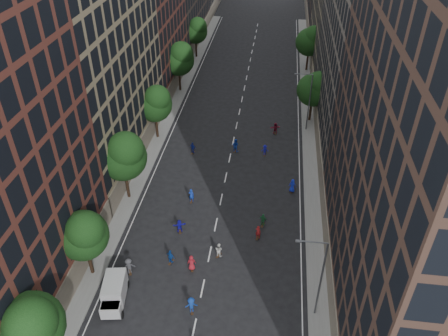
% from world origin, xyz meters
% --- Properties ---
extents(ground, '(240.00, 240.00, 0.00)m').
position_xyz_m(ground, '(0.00, 40.00, 0.00)').
color(ground, black).
rests_on(ground, ground).
extents(sidewalk_left, '(4.00, 105.00, 0.15)m').
position_xyz_m(sidewalk_left, '(-12.00, 47.50, 0.07)').
color(sidewalk_left, slate).
rests_on(sidewalk_left, ground).
extents(sidewalk_right, '(4.00, 105.00, 0.15)m').
position_xyz_m(sidewalk_right, '(12.00, 47.50, 0.07)').
color(sidewalk_right, slate).
rests_on(sidewalk_right, ground).
extents(bldg_left_b, '(14.00, 26.00, 34.00)m').
position_xyz_m(bldg_left_b, '(-19.00, 35.00, 17.00)').
color(bldg_left_b, '#817255').
rests_on(bldg_left_b, ground).
extents(bldg_left_c, '(14.00, 20.00, 28.00)m').
position_xyz_m(bldg_left_c, '(-19.00, 58.00, 14.00)').
color(bldg_left_c, '#5B2B23').
rests_on(bldg_left_c, ground).
extents(bldg_right_b, '(14.00, 28.00, 33.00)m').
position_xyz_m(bldg_right_b, '(19.00, 44.00, 16.50)').
color(bldg_right_b, '#5D554D').
rests_on(bldg_right_b, ground).
extents(tree_left_0, '(5.20, 5.20, 8.83)m').
position_xyz_m(tree_left_0, '(-11.01, 3.85, 5.96)').
color(tree_left_0, black).
rests_on(tree_left_0, ground).
extents(tree_left_1, '(4.80, 4.80, 8.21)m').
position_xyz_m(tree_left_1, '(-11.02, 13.86, 5.55)').
color(tree_left_1, black).
rests_on(tree_left_1, ground).
extents(tree_left_2, '(5.60, 5.60, 9.45)m').
position_xyz_m(tree_left_2, '(-10.99, 25.83, 6.36)').
color(tree_left_2, black).
rests_on(tree_left_2, ground).
extents(tree_left_3, '(5.00, 5.00, 8.58)m').
position_xyz_m(tree_left_3, '(-11.02, 39.85, 5.82)').
color(tree_left_3, black).
rests_on(tree_left_3, ground).
extents(tree_left_4, '(5.40, 5.40, 9.08)m').
position_xyz_m(tree_left_4, '(-11.00, 55.84, 6.10)').
color(tree_left_4, black).
rests_on(tree_left_4, ground).
extents(tree_left_5, '(4.80, 4.80, 8.33)m').
position_xyz_m(tree_left_5, '(-11.02, 71.86, 5.68)').
color(tree_left_5, black).
rests_on(tree_left_5, ground).
extents(tree_right_a, '(5.00, 5.00, 8.39)m').
position_xyz_m(tree_right_a, '(11.38, 47.85, 5.63)').
color(tree_right_a, black).
rests_on(tree_right_a, ground).
extents(tree_right_b, '(5.20, 5.20, 8.83)m').
position_xyz_m(tree_right_b, '(11.39, 67.85, 5.96)').
color(tree_right_b, black).
rests_on(tree_right_b, ground).
extents(streetlamp_near, '(2.64, 0.22, 9.06)m').
position_xyz_m(streetlamp_near, '(10.37, 12.00, 5.17)').
color(streetlamp_near, '#595B60').
rests_on(streetlamp_near, ground).
extents(streetlamp_far, '(2.64, 0.22, 9.06)m').
position_xyz_m(streetlamp_far, '(10.37, 45.00, 5.17)').
color(streetlamp_far, '#595B60').
rests_on(streetlamp_far, ground).
extents(cargo_van, '(2.63, 4.53, 2.28)m').
position_xyz_m(cargo_van, '(-7.82, 11.02, 1.20)').
color(cargo_van, silver).
rests_on(cargo_van, ground).
extents(skater_3, '(1.26, 0.93, 1.75)m').
position_xyz_m(skater_3, '(-0.54, 10.80, 0.87)').
color(skater_3, navy).
rests_on(skater_3, ground).
extents(skater_4, '(1.07, 0.77, 1.68)m').
position_xyz_m(skater_4, '(-3.74, 16.31, 0.84)').
color(skater_4, '#13439A').
rests_on(skater_4, ground).
extents(skater_6, '(0.98, 0.76, 1.76)m').
position_xyz_m(skater_6, '(-1.46, 15.74, 0.88)').
color(skater_6, '#AD1C29').
rests_on(skater_6, ground).
extents(skater_7, '(0.71, 0.58, 1.67)m').
position_xyz_m(skater_7, '(4.84, 21.03, 0.84)').
color(skater_7, '#AC1C1E').
rests_on(skater_7, ground).
extents(skater_8, '(0.98, 0.89, 1.65)m').
position_xyz_m(skater_8, '(0.97, 17.90, 0.82)').
color(skater_8, silver).
rests_on(skater_8, ground).
extents(skater_9, '(1.35, 1.06, 1.83)m').
position_xyz_m(skater_9, '(-7.50, 14.51, 0.92)').
color(skater_9, '#434348').
rests_on(skater_9, ground).
extents(skater_10, '(1.03, 0.68, 1.62)m').
position_xyz_m(skater_10, '(5.27, 23.05, 0.81)').
color(skater_10, '#1F6A37').
rests_on(skater_10, ground).
extents(skater_11, '(1.56, 0.94, 1.60)m').
position_xyz_m(skater_11, '(-3.80, 20.90, 0.80)').
color(skater_11, '#1C17BD').
rests_on(skater_11, ground).
extents(skater_12, '(0.98, 0.74, 1.81)m').
position_xyz_m(skater_12, '(8.50, 29.61, 0.90)').
color(skater_12, '#1726BB').
rests_on(skater_12, ground).
extents(skater_13, '(0.69, 0.48, 1.79)m').
position_xyz_m(skater_13, '(-3.49, 26.18, 0.90)').
color(skater_13, '#173BBD').
rests_on(skater_13, ground).
extents(skater_14, '(1.14, 1.03, 1.94)m').
position_xyz_m(skater_14, '(0.57, 37.75, 0.97)').
color(skater_14, '#173BBC').
rests_on(skater_14, ground).
extents(skater_15, '(1.05, 0.66, 1.55)m').
position_xyz_m(skater_15, '(4.71, 37.35, 0.78)').
color(skater_15, '#1414A4').
rests_on(skater_15, ground).
extents(skater_16, '(1.05, 0.77, 1.65)m').
position_xyz_m(skater_16, '(-5.28, 36.58, 0.83)').
color(skater_16, '#122197').
rests_on(skater_16, ground).
extents(skater_17, '(1.68, 1.05, 1.73)m').
position_xyz_m(skater_17, '(5.97, 43.35, 0.87)').
color(skater_17, maroon).
rests_on(skater_17, ground).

